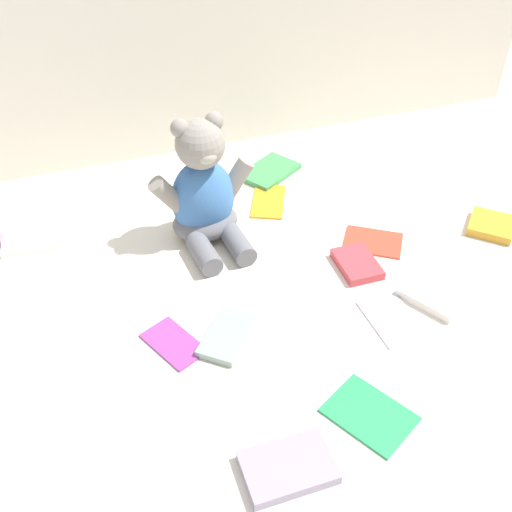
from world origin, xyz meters
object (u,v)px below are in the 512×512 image
at_px(teddy_bear, 204,195).
at_px(book_case_6, 32,239).
at_px(book_case_4, 268,200).
at_px(book_case_9, 288,467).
at_px(book_case_1, 370,414).
at_px(book_case_0, 357,264).
at_px(book_case_2, 392,318).
at_px(book_case_3, 174,342).
at_px(book_case_10, 373,241).
at_px(book_case_12, 491,226).
at_px(book_case_7, 226,336).
at_px(book_case_5, 434,294).
at_px(book_case_8, 269,171).

height_order(teddy_bear, book_case_6, teddy_bear).
height_order(book_case_4, book_case_9, book_case_9).
xyz_separation_m(book_case_1, book_case_9, (-0.15, -0.05, 0.00)).
xyz_separation_m(book_case_0, book_case_2, (-0.00, -0.15, -0.00)).
bearing_deg(book_case_0, book_case_3, 12.46).
height_order(teddy_bear, book_case_10, teddy_bear).
distance_m(book_case_0, book_case_2, 0.15).
height_order(book_case_2, book_case_4, book_case_4).
xyz_separation_m(book_case_10, book_case_12, (0.26, -0.04, 0.01)).
bearing_deg(book_case_4, book_case_7, -95.23).
xyz_separation_m(book_case_1, book_case_5, (0.24, 0.20, 0.00)).
relative_size(book_case_6, book_case_10, 1.01).
distance_m(book_case_1, book_case_6, 0.77).
xyz_separation_m(book_case_3, book_case_7, (0.09, -0.02, 0.00)).
bearing_deg(book_case_10, book_case_3, 140.88).
distance_m(book_case_2, book_case_8, 0.53).
bearing_deg(book_case_9, book_case_8, 162.21).
relative_size(book_case_6, book_case_12, 1.30).
bearing_deg(book_case_3, book_case_6, -85.84).
relative_size(book_case_1, book_case_8, 0.93).
xyz_separation_m(book_case_0, book_case_6, (-0.60, 0.30, -0.00)).
relative_size(book_case_2, book_case_4, 0.95).
bearing_deg(book_case_4, book_case_2, -54.03).
bearing_deg(book_case_6, book_case_4, 92.57).
bearing_deg(book_case_2, book_case_12, -154.47).
bearing_deg(book_case_0, book_case_4, -70.78).
bearing_deg(book_case_7, book_case_2, -150.59).
bearing_deg(book_case_3, book_case_1, 110.86).
xyz_separation_m(book_case_4, book_case_8, (0.04, 0.11, 0.00)).
relative_size(book_case_1, book_case_6, 1.08).
bearing_deg(book_case_10, book_case_8, 53.30).
bearing_deg(book_case_6, book_case_1, 42.55).
distance_m(book_case_2, book_case_3, 0.39).
bearing_deg(book_case_12, book_case_9, -104.07).
distance_m(book_case_1, book_case_12, 0.57).
bearing_deg(book_case_1, book_case_8, 54.05).
xyz_separation_m(teddy_bear, book_case_9, (-0.04, -0.57, -0.09)).
height_order(teddy_bear, book_case_12, teddy_bear).
distance_m(teddy_bear, book_case_3, 0.33).
relative_size(book_case_5, book_case_10, 0.96).
bearing_deg(book_case_0, teddy_bear, -37.58).
height_order(book_case_3, book_case_8, book_case_8).
bearing_deg(book_case_7, book_case_12, -129.73).
bearing_deg(book_case_7, teddy_bear, -59.33).
bearing_deg(book_case_1, book_case_6, 98.39).
bearing_deg(book_case_8, book_case_10, 167.22).
height_order(teddy_bear, book_case_9, teddy_bear).
relative_size(book_case_7, book_case_9, 0.90).
relative_size(book_case_8, book_case_10, 1.17).
height_order(book_case_7, book_case_12, book_case_12).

